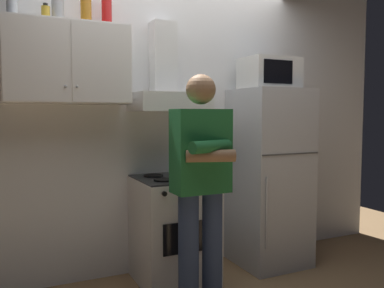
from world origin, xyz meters
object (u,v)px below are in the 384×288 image
microwave (269,74)px  bottle_soda_red (107,11)px  range_hood (167,87)px  bottle_canister_steel (58,10)px  stove_oven (174,229)px  cooking_pot (194,170)px  refrigerator (269,177)px  person_standing (201,185)px  upper_cabinet (67,64)px  bottle_liquor_amber (86,3)px  bottle_spice_jar (46,13)px

microwave → bottle_soda_red: size_ratio=1.78×
range_hood → bottle_canister_steel: size_ratio=3.75×
stove_oven → cooking_pot: bearing=-42.5°
cooking_pot → refrigerator: bearing=8.3°
bottle_soda_red → person_standing: bearing=-60.3°
stove_oven → bottle_canister_steel: (-0.85, 0.17, 1.71)m
upper_cabinet → bottle_soda_red: (0.31, 0.04, 0.43)m
range_hood → refrigerator: 1.25m
bottle_liquor_amber → range_hood: bearing=-0.3°
upper_cabinet → bottle_liquor_amber: bearing=1.9°
upper_cabinet → bottle_spice_jar: bottle_spice_jar is taller
upper_cabinet → bottle_spice_jar: (-0.14, 0.00, 0.35)m
person_standing → bottle_soda_red: bottle_soda_red is taller
person_standing → bottle_spice_jar: (-0.89, 0.73, 1.20)m
person_standing → cooking_pot: 0.52m
upper_cabinet → bottle_canister_steel: bottle_canister_steel is taller
cooking_pot → bottle_liquor_amber: size_ratio=0.95×
bottle_soda_red → bottle_spice_jar: bearing=-175.6°
microwave → bottle_canister_steel: bearing=175.3°
person_standing → bottle_liquor_amber: size_ratio=5.04×
bottle_canister_steel → bottle_spice_jar: 0.11m
range_hood → bottle_soda_red: size_ratio=2.78×
bottle_liquor_amber → bottle_canister_steel: (-0.20, 0.04, -0.06)m
bottle_liquor_amber → stove_oven: bearing=-11.3°
upper_cabinet → person_standing: (0.75, -0.73, -0.85)m
person_standing → cooking_pot: bearing=69.7°
refrigerator → person_standing: bearing=-148.8°
person_standing → cooking_pot: size_ratio=5.32×
upper_cabinet → stove_oven: upper_cabinet is taller
bottle_soda_red → bottle_liquor_amber: bearing=-168.5°
person_standing → bottle_canister_steel: 1.67m
stove_oven → bottle_spice_jar: size_ratio=7.15×
range_hood → bottle_spice_jar: (-0.94, 0.00, 0.51)m
bottle_soda_red → bottle_liquor_amber: (-0.16, -0.03, 0.03)m
microwave → person_standing: (-1.00, -0.62, -0.84)m
refrigerator → microwave: (-0.00, 0.02, 0.94)m
upper_cabinet → microwave: 1.75m
refrigerator → bottle_soda_red: bearing=173.5°
microwave → bottle_spice_jar: bottle_spice_jar is taller
bottle_canister_steel → bottle_spice_jar: bearing=-157.3°
bottle_liquor_amber → bottle_canister_steel: bearing=169.6°
stove_oven → person_standing: size_ratio=0.53×
microwave → bottle_canister_steel: (-1.80, 0.15, 0.40)m
upper_cabinet → person_standing: bearing=-44.3°
bottle_soda_red → range_hood: bearing=-4.3°
stove_oven → refrigerator: size_ratio=0.55×
stove_oven → cooking_pot: 0.53m
bottle_soda_red → bottle_spice_jar: (-0.45, -0.04, -0.07)m
refrigerator → cooking_pot: refrigerator is taller
stove_oven → bottle_liquor_amber: 1.89m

